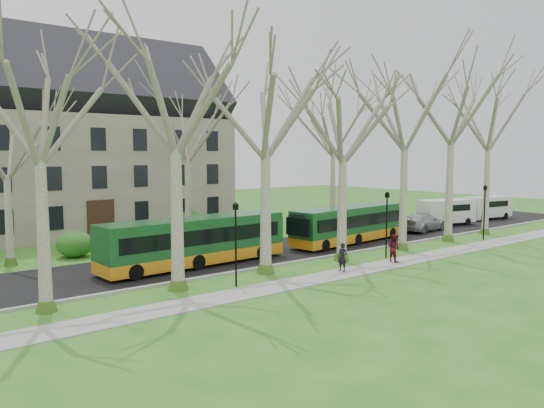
{
  "coord_description": "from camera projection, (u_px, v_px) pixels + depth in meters",
  "views": [
    {
      "loc": [
        -21.32,
        -23.34,
        6.89
      ],
      "look_at": [
        -0.44,
        3.0,
        3.67
      ],
      "focal_mm": 35.0,
      "sensor_mm": 36.0,
      "label": 1
    }
  ],
  "objects": [
    {
      "name": "building",
      "position": [
        73.0,
        140.0,
        46.29
      ],
      "size": [
        26.5,
        12.2,
        16.0
      ],
      "color": "slate",
      "rests_on": "ground"
    },
    {
      "name": "pedestrian_a",
      "position": [
        342.0,
        257.0,
        30.74
      ],
      "size": [
        0.5,
        0.66,
        1.64
      ],
      "primitive_type": "imported",
      "rotation": [
        0.0,
        0.0,
        -1.37
      ],
      "color": "black",
      "rests_on": "sidewalk"
    },
    {
      "name": "tree_row_far",
      "position": [
        196.0,
        165.0,
        39.23
      ],
      "size": [
        33.0,
        7.0,
        12.0
      ],
      "color": "gray",
      "rests_on": "ground"
    },
    {
      "name": "road",
      "position": [
        254.0,
        254.0,
        36.34
      ],
      "size": [
        80.0,
        8.0,
        0.06
      ],
      "primitive_type": "cube",
      "color": "black",
      "rests_on": "ground"
    },
    {
      "name": "hedges",
      "position": [
        138.0,
        232.0,
        39.99
      ],
      "size": [
        30.6,
        8.6,
        2.0
      ],
      "color": "#1C631D",
      "rests_on": "ground"
    },
    {
      "name": "ground",
      "position": [
        309.0,
        268.0,
        32.05
      ],
      "size": [
        120.0,
        120.0,
        0.0
      ],
      "primitive_type": "plane",
      "color": "#2A6E1F",
      "rests_on": "ground"
    },
    {
      "name": "van_b",
      "position": [
        487.0,
        208.0,
        54.96
      ],
      "size": [
        5.63,
        2.79,
        2.35
      ],
      "primitive_type": null,
      "rotation": [
        0.0,
        0.0,
        -0.16
      ],
      "color": "silver",
      "rests_on": "road"
    },
    {
      "name": "sidewalk",
      "position": [
        338.0,
        274.0,
        30.1
      ],
      "size": [
        70.0,
        2.0,
        0.06
      ],
      "primitive_type": "cube",
      "color": "gray",
      "rests_on": "ground"
    },
    {
      "name": "bus_lead",
      "position": [
        196.0,
        241.0,
        32.27
      ],
      "size": [
        12.23,
        3.13,
        3.03
      ],
      "primitive_type": null,
      "rotation": [
        0.0,
        0.0,
        0.05
      ],
      "color": "#164D23",
      "rests_on": "road"
    },
    {
      "name": "tree_row_verge",
      "position": [
        306.0,
        151.0,
        31.62
      ],
      "size": [
        49.0,
        7.0,
        14.0
      ],
      "color": "gray",
      "rests_on": "ground"
    },
    {
      "name": "van_a",
      "position": [
        446.0,
        212.0,
        50.41
      ],
      "size": [
        5.91,
        3.32,
        2.44
      ],
      "primitive_type": null,
      "rotation": [
        0.0,
        0.0,
        -0.24
      ],
      "color": "silver",
      "rests_on": "road"
    },
    {
      "name": "lamp_row",
      "position": [
        320.0,
        227.0,
        31.02
      ],
      "size": [
        36.22,
        0.22,
        4.3
      ],
      "color": "black",
      "rests_on": "ground"
    },
    {
      "name": "pedestrian_b",
      "position": [
        393.0,
        248.0,
        33.39
      ],
      "size": [
        0.7,
        0.88,
        1.75
      ],
      "primitive_type": "imported",
      "rotation": [
        0.0,
        0.0,
        1.61
      ],
      "color": "#521220",
      "rests_on": "sidewalk"
    },
    {
      "name": "curb",
      "position": [
        292.0,
        262.0,
        33.21
      ],
      "size": [
        80.0,
        0.25,
        0.14
      ],
      "primitive_type": "cube",
      "color": "#A5A39E",
      "rests_on": "ground"
    },
    {
      "name": "bus_follow",
      "position": [
        351.0,
        224.0,
        40.68
      ],
      "size": [
        11.62,
        3.53,
        2.86
      ],
      "primitive_type": null,
      "rotation": [
        0.0,
        0.0,
        0.1
      ],
      "color": "#164D23",
      "rests_on": "road"
    },
    {
      "name": "sedan",
      "position": [
        423.0,
        222.0,
        46.67
      ],
      "size": [
        5.63,
        2.85,
        1.57
      ],
      "primitive_type": "imported",
      "rotation": [
        0.0,
        0.0,
        1.69
      ],
      "color": "#A6A6AB",
      "rests_on": "road"
    }
  ]
}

